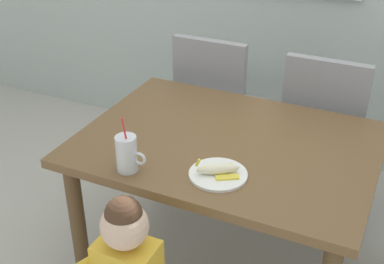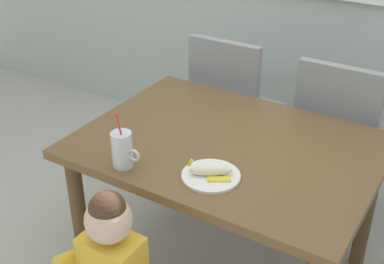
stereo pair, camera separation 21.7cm
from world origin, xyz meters
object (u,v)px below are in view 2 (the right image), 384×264
Objects in this scene: toddler_standing at (113,263)px; dining_table at (227,162)px; snack_plate at (211,176)px; dining_chair_left at (232,104)px; dining_chair_right at (338,134)px; peeled_banana at (211,171)px; milk_cup at (123,151)px.

dining_table is at bearing 80.59° from toddler_standing.
dining_chair_left is at bearing 112.89° from snack_plate.
dining_chair_left is (-0.34, 0.70, -0.09)m from dining_table.
dining_chair_right is 5.50× the size of peeled_banana.
toddler_standing is (0.23, -1.37, -0.02)m from dining_chair_left.
dining_chair_right reaches higher than peeled_banana.
dining_table is 0.30m from snack_plate.
dining_table is 0.31m from peeled_banana.
toddler_standing is at bearing -61.02° from milk_cup.
dining_table is 0.74m from dining_chair_right.
milk_cup is (-0.57, -1.05, 0.26)m from dining_chair_right.
peeled_banana reaches higher than snack_plate.
peeled_banana is (0.41, -0.96, 0.22)m from dining_chair_left.
dining_chair_left reaches higher than dining_table.
toddler_standing is at bearing 73.03° from dining_chair_right.
milk_cup is 0.36m from snack_plate.
toddler_standing is 0.43m from milk_cup.
milk_cup is at bearing 93.63° from dining_chair_left.
dining_table is 5.06× the size of milk_cup.
dining_chair_right is 0.99m from peeled_banana.
dining_chair_left is 5.50× the size of peeled_banana.
milk_cup is at bearing -125.32° from dining_table.
dining_chair_right is 1.40m from toddler_standing.
milk_cup reaches higher than dining_chair_right.
milk_cup is 0.36m from peeled_banana.
peeled_banana is (0.07, -0.27, 0.13)m from dining_table.
peeled_banana is at bearing 65.78° from toddler_standing.
dining_chair_left is 1.15× the size of toddler_standing.
milk_cup reaches higher than snack_plate.
milk_cup reaches higher than dining_chair_left.
toddler_standing reaches higher than dining_table.
dining_chair_left is 3.82× the size of milk_cup.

